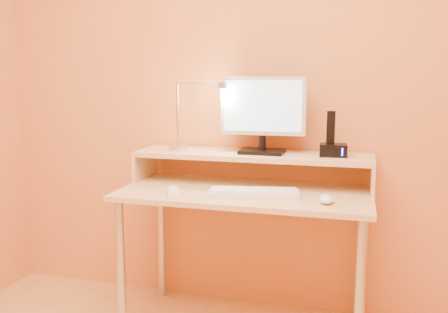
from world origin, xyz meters
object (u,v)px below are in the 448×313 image
(phone_dock, at_px, (333,150))
(mouse, at_px, (326,199))
(keyboard, at_px, (254,194))
(monitor_panel, at_px, (263,106))
(lamp_base, at_px, (178,148))
(remote_control, at_px, (173,192))

(phone_dock, bearing_deg, mouse, -96.05)
(phone_dock, xyz_separation_m, keyboard, (-0.34, -0.25, -0.18))
(monitor_panel, distance_m, lamp_base, 0.50)
(phone_dock, xyz_separation_m, mouse, (-0.01, -0.30, -0.17))
(monitor_panel, height_order, phone_dock, monitor_panel)
(phone_dock, distance_m, remote_control, 0.80)
(mouse, bearing_deg, phone_dock, 83.64)
(phone_dock, xyz_separation_m, remote_control, (-0.71, -0.32, -0.18))
(lamp_base, relative_size, keyboard, 0.24)
(lamp_base, xyz_separation_m, mouse, (0.78, -0.27, -0.15))
(monitor_panel, distance_m, remote_control, 0.63)
(monitor_panel, xyz_separation_m, keyboard, (0.01, -0.26, -0.39))
(mouse, bearing_deg, lamp_base, 156.32)
(lamp_base, bearing_deg, monitor_panel, 5.18)
(keyboard, height_order, mouse, mouse)
(monitor_panel, bearing_deg, keyboard, -89.62)
(monitor_panel, distance_m, keyboard, 0.47)
(lamp_base, bearing_deg, keyboard, -26.37)
(keyboard, distance_m, mouse, 0.33)
(mouse, bearing_deg, remote_control, 177.29)
(remote_control, bearing_deg, monitor_panel, 19.75)
(remote_control, bearing_deg, lamp_base, 82.42)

